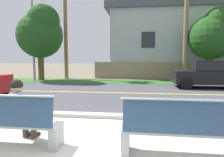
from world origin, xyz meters
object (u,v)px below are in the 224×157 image
at_px(bench_left, 7,123).
at_px(streetlamp, 34,30).
at_px(car_black_far, 213,73).
at_px(bench_right, 180,130).
at_px(shade_tree_far_left, 41,32).
at_px(seated_person_blue, 21,109).
at_px(shade_tree_left, 213,34).

distance_m(bench_left, streetlamp, 12.76).
bearing_deg(bench_left, car_black_far, 52.68).
bearing_deg(bench_right, streetlamp, 127.12).
bearing_deg(shade_tree_far_left, seated_person_blue, -65.41).
distance_m(streetlamp, shade_tree_left, 13.03).
relative_size(seated_person_blue, shade_tree_left, 0.24).
height_order(bench_right, shade_tree_left, shade_tree_left).
height_order(seated_person_blue, shade_tree_far_left, shade_tree_far_left).
height_order(car_black_far, shade_tree_far_left, shade_tree_far_left).
bearing_deg(seated_person_blue, car_black_far, 52.84).
bearing_deg(seated_person_blue, streetlamp, 116.76).
relative_size(seated_person_blue, car_black_far, 0.29).
relative_size(bench_right, seated_person_blue, 1.55).
relative_size(bench_left, shade_tree_left, 0.37).
bearing_deg(shade_tree_far_left, shade_tree_left, 3.10).
distance_m(bench_left, shade_tree_left, 14.55).
bearing_deg(shade_tree_far_left, streetlamp, -148.82).
relative_size(bench_left, seated_person_blue, 1.55).
bearing_deg(bench_left, shade_tree_left, 57.49).
relative_size(bench_right, streetlamp, 0.29).
bearing_deg(streetlamp, bench_right, -52.88).
bearing_deg(shade_tree_left, streetlamp, -175.94).
xyz_separation_m(car_black_far, shade_tree_left, (1.09, 3.41, 2.59)).
distance_m(bench_right, seated_person_blue, 2.90).
bearing_deg(car_black_far, shade_tree_far_left, 166.67).
bearing_deg(seated_person_blue, bench_left, -134.40).
xyz_separation_m(bench_right, car_black_far, (3.50, 8.61, 0.39)).
xyz_separation_m(bench_right, shade_tree_far_left, (-8.00, 11.33, 3.22)).
xyz_separation_m(streetlamp, shade_tree_left, (12.99, 0.92, -0.39)).
xyz_separation_m(streetlamp, shade_tree_far_left, (0.40, 0.24, -0.15)).
bearing_deg(shade_tree_far_left, bench_right, -54.79).
relative_size(bench_left, shade_tree_far_left, 0.34).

